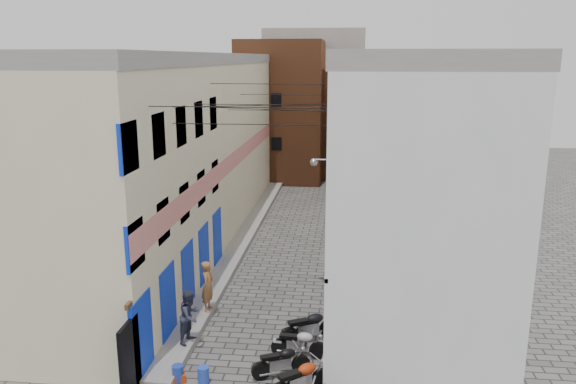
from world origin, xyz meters
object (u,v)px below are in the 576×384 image
(motorcycle_d, at_px, (301,377))
(person_b, at_px, (190,316))
(motorcycle_e, at_px, (281,360))
(water_jug_far, at_px, (203,375))
(red_crate, at_px, (178,378))
(motorcycle_g, at_px, (309,325))
(motorcycle_f, at_px, (299,342))
(water_jug_near, at_px, (178,374))
(person_a, at_px, (208,286))

(motorcycle_d, height_order, person_b, person_b)
(motorcycle_e, height_order, water_jug_far, motorcycle_e)
(water_jug_far, bearing_deg, red_crate, 180.00)
(motorcycle_g, xyz_separation_m, water_jug_far, (-2.73, -2.66, -0.32))
(motorcycle_d, xyz_separation_m, water_jug_far, (-2.73, 0.28, -0.29))
(motorcycle_f, distance_m, person_b, 3.42)
(motorcycle_e, height_order, person_b, person_b)
(motorcycle_e, bearing_deg, red_crate, -102.29)
(person_b, bearing_deg, motorcycle_e, -93.68)
(water_jug_near, distance_m, water_jug_far, 0.72)
(motorcycle_d, height_order, person_a, person_a)
(motorcycle_f, distance_m, red_crate, 3.66)
(motorcycle_g, xyz_separation_m, person_b, (-3.60, -0.81, 0.52))
(person_b, relative_size, water_jug_near, 3.35)
(person_a, bearing_deg, motorcycle_d, -136.32)
(water_jug_near, distance_m, red_crate, 0.13)
(motorcycle_e, relative_size, person_b, 1.03)
(motorcycle_d, relative_size, motorcycle_e, 1.09)
(motorcycle_e, distance_m, water_jug_far, 2.19)
(motorcycle_g, relative_size, water_jug_far, 3.91)
(person_a, distance_m, red_crate, 4.20)
(water_jug_far, height_order, red_crate, water_jug_far)
(motorcycle_f, bearing_deg, motorcycle_e, -16.11)
(motorcycle_f, bearing_deg, water_jug_near, -58.16)
(water_jug_far, relative_size, red_crate, 1.28)
(motorcycle_g, relative_size, red_crate, 5.01)
(motorcycle_d, xyz_separation_m, water_jug_near, (-3.45, 0.28, -0.29))
(water_jug_near, bearing_deg, motorcycle_d, -4.66)
(motorcycle_d, distance_m, motorcycle_f, 2.01)
(person_a, xyz_separation_m, water_jug_near, (0.15, -4.08, -0.89))
(motorcycle_d, height_order, water_jug_near, motorcycle_d)
(person_b, xyz_separation_m, water_jug_far, (0.87, -1.85, -0.84))
(motorcycle_e, distance_m, red_crate, 2.91)
(motorcycle_f, xyz_separation_m, motorcycle_g, (0.23, 0.95, 0.07))
(motorcycle_g, bearing_deg, motorcycle_d, -27.67)
(motorcycle_d, xyz_separation_m, motorcycle_g, (0.00, 2.94, 0.02))
(motorcycle_d, relative_size, person_a, 1.06)
(water_jug_far, xyz_separation_m, red_crate, (-0.72, 0.00, -0.13))
(person_b, bearing_deg, motorcycle_f, -73.25)
(motorcycle_d, relative_size, person_b, 1.12)
(motorcycle_d, bearing_deg, person_b, -157.71)
(motorcycle_e, bearing_deg, motorcycle_f, 135.66)
(motorcycle_e, relative_size, water_jug_near, 3.44)
(motorcycle_d, bearing_deg, person_a, -177.55)
(water_jug_near, bearing_deg, person_a, 92.11)
(motorcycle_d, distance_m, person_a, 5.68)
(motorcycle_f, xyz_separation_m, person_b, (-3.37, 0.14, 0.60))
(motorcycle_e, bearing_deg, person_b, -137.13)
(person_a, xyz_separation_m, person_b, (0.00, -2.23, -0.05))
(motorcycle_f, bearing_deg, person_b, -88.47)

